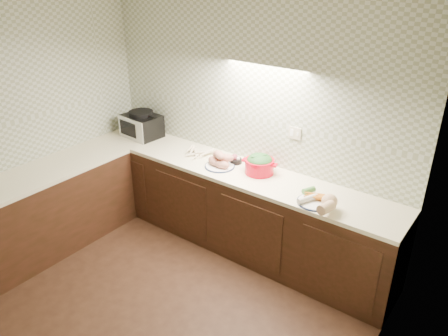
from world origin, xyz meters
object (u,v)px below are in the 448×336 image
Objects in this scene: toaster_oven at (142,125)px; veg_plate at (322,200)px; parsnip_pile at (199,154)px; dutch_oven at (259,164)px; onion_bowl at (235,160)px; sweet_potato_plate at (220,161)px.

veg_plate is (2.46, -0.21, -0.09)m from toaster_oven.
dutch_oven is (0.75, 0.05, 0.07)m from parsnip_pile.
parsnip_pile is 0.78× the size of veg_plate.
dutch_oven reaches higher than veg_plate.
parsnip_pile is at bearing -167.30° from onion_bowl.
dutch_oven reaches higher than parsnip_pile.
toaster_oven reaches higher than dutch_oven.
toaster_oven is 1.09× the size of veg_plate.
onion_bowl is at bearing 159.62° from dutch_oven.
dutch_oven is (0.40, 0.12, 0.03)m from sweet_potato_plate.
onion_bowl is 0.31× the size of veg_plate.
dutch_oven is (1.67, 0.01, -0.05)m from toaster_oven.
veg_plate is (0.78, -0.22, -0.05)m from dutch_oven.
parsnip_pile is at bearing 173.59° from veg_plate.
toaster_oven is 3.54× the size of onion_bowl.
dutch_oven is at bearing -8.26° from onion_bowl.
toaster_oven is at bearing 175.01° from veg_plate.
toaster_oven is at bearing 168.07° from dutch_oven.
sweet_potato_plate is (1.27, -0.11, -0.08)m from toaster_oven.
onion_bowl is 1.14m from veg_plate.
toaster_oven is 1.28m from sweet_potato_plate.
parsnip_pile is at bearing 168.42° from sweet_potato_plate.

